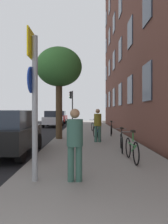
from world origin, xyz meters
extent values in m
plane|color=#332D28|center=(-2.40, 15.00, 0.00)|extent=(41.80, 41.80, 0.00)
cube|color=black|center=(-4.50, 15.00, 0.01)|extent=(7.00, 38.00, 0.01)
cube|color=gray|center=(1.10, 15.00, 0.06)|extent=(4.20, 38.00, 0.12)
cube|color=#2D3847|center=(3.42, 9.14, 2.88)|extent=(0.06, 1.35, 1.67)
cube|color=#2D3847|center=(3.42, 12.71, 2.88)|extent=(0.06, 1.35, 1.67)
cube|color=#2D3847|center=(3.42, 16.29, 2.88)|extent=(0.06, 1.35, 1.67)
cube|color=#2D3847|center=(3.42, 19.86, 2.88)|extent=(0.06, 1.35, 1.67)
cube|color=#2D3847|center=(3.42, 23.43, 2.88)|extent=(0.06, 1.35, 1.67)
cube|color=#2D3847|center=(3.42, 27.00, 2.88)|extent=(0.06, 1.35, 1.67)
cube|color=#2D3847|center=(3.42, 9.14, 6.30)|extent=(0.06, 1.35, 1.67)
cube|color=#2D3847|center=(3.42, 12.71, 6.30)|extent=(0.06, 1.35, 1.67)
cube|color=#2D3847|center=(3.42, 16.29, 6.30)|extent=(0.06, 1.35, 1.67)
cube|color=#2D3847|center=(3.42, 19.86, 6.30)|extent=(0.06, 1.35, 1.67)
cube|color=#2D3847|center=(3.42, 23.43, 6.30)|extent=(0.06, 1.35, 1.67)
cube|color=#2D3847|center=(3.42, 27.00, 6.30)|extent=(0.06, 1.35, 1.67)
cube|color=#2D3847|center=(3.42, 16.29, 9.72)|extent=(0.06, 1.35, 1.67)
cube|color=#2D3847|center=(3.42, 19.86, 9.72)|extent=(0.06, 1.35, 1.67)
cube|color=#2D3847|center=(3.42, 23.43, 9.72)|extent=(0.06, 1.35, 1.67)
cube|color=#2D3847|center=(3.42, 27.00, 9.72)|extent=(0.06, 1.35, 1.67)
cube|color=#2D3847|center=(3.42, 23.43, 13.14)|extent=(0.06, 1.35, 1.67)
cube|color=#2D3847|center=(3.42, 27.00, 13.14)|extent=(0.06, 1.35, 1.67)
cylinder|color=gray|center=(-0.40, 4.15, 1.66)|extent=(0.12, 0.12, 3.09)
cube|color=yellow|center=(-0.48, 4.15, 3.02)|extent=(0.03, 0.60, 0.60)
cylinder|color=#14339E|center=(-0.48, 4.15, 2.27)|extent=(0.03, 0.56, 0.56)
cylinder|color=black|center=(-0.66, 24.18, 1.99)|extent=(0.12, 0.12, 3.75)
cube|color=black|center=(-0.84, 24.18, 3.42)|extent=(0.20, 0.24, 0.80)
sphere|color=#4B0707|center=(-0.95, 24.18, 3.68)|extent=(0.16, 0.16, 0.16)
sphere|color=#523707|center=(-0.95, 24.18, 3.42)|extent=(0.16, 0.16, 0.16)
sphere|color=green|center=(-0.95, 24.18, 3.16)|extent=(0.16, 0.16, 0.16)
cylinder|color=#4C3823|center=(-0.71, 11.34, 1.69)|extent=(0.35, 0.35, 3.13)
ellipsoid|color=#387533|center=(-0.71, 11.34, 4.00)|extent=(2.48, 2.48, 2.11)
torus|color=black|center=(2.05, 6.46, 0.44)|extent=(0.06, 0.64, 0.64)
torus|color=black|center=(2.07, 5.49, 0.44)|extent=(0.06, 0.64, 0.64)
cylinder|color=#267233|center=(2.06, 5.97, 0.62)|extent=(0.06, 0.82, 0.04)
cylinder|color=#267233|center=(2.07, 5.73, 0.54)|extent=(0.06, 0.50, 0.27)
cylinder|color=#267233|center=(2.06, 5.83, 0.86)|extent=(0.04, 0.04, 0.28)
cube|color=black|center=(2.06, 5.83, 1.02)|extent=(0.10, 0.24, 0.06)
cylinder|color=#4C4C4C|center=(2.05, 6.46, 0.94)|extent=(0.42, 0.04, 0.03)
torus|color=black|center=(2.11, 8.18, 0.42)|extent=(0.12, 0.60, 0.60)
torus|color=black|center=(1.98, 7.12, 0.42)|extent=(0.12, 0.60, 0.60)
cylinder|color=black|center=(2.04, 7.65, 0.59)|extent=(0.16, 0.91, 0.04)
cylinder|color=black|center=(2.01, 7.39, 0.51)|extent=(0.11, 0.55, 0.30)
cylinder|color=black|center=(2.02, 7.49, 0.82)|extent=(0.04, 0.04, 0.28)
cube|color=black|center=(2.02, 7.49, 0.98)|extent=(0.10, 0.24, 0.06)
cylinder|color=#4C4C4C|center=(2.11, 8.18, 0.90)|extent=(0.42, 0.08, 0.03)
torus|color=black|center=(1.24, 11.69, 0.44)|extent=(0.16, 0.64, 0.65)
torus|color=black|center=(1.42, 10.74, 0.44)|extent=(0.16, 0.64, 0.65)
cylinder|color=#194C99|center=(1.33, 11.22, 0.62)|extent=(0.20, 0.81, 0.04)
cylinder|color=#194C99|center=(1.37, 10.98, 0.54)|extent=(0.14, 0.50, 0.27)
cylinder|color=#194C99|center=(1.35, 11.08, 0.87)|extent=(0.04, 0.04, 0.28)
cube|color=black|center=(1.35, 11.08, 1.03)|extent=(0.10, 0.24, 0.06)
cylinder|color=#4C4C4C|center=(1.24, 11.69, 0.95)|extent=(0.42, 0.11, 0.03)
torus|color=black|center=(2.41, 13.38, 0.43)|extent=(0.14, 0.61, 0.62)
torus|color=black|center=(2.24, 12.38, 0.43)|extent=(0.14, 0.61, 0.62)
cylinder|color=black|center=(2.32, 12.88, 0.60)|extent=(0.19, 0.86, 0.04)
cylinder|color=black|center=(2.28, 12.63, 0.52)|extent=(0.13, 0.52, 0.28)
cylinder|color=black|center=(2.30, 12.73, 0.84)|extent=(0.04, 0.04, 0.28)
cube|color=black|center=(2.30, 12.73, 1.00)|extent=(0.10, 0.24, 0.06)
cylinder|color=#4C4C4C|center=(2.41, 13.38, 0.92)|extent=(0.42, 0.10, 0.03)
torus|color=black|center=(1.26, 15.66, 0.45)|extent=(0.16, 0.65, 0.66)
torus|color=black|center=(1.44, 14.68, 0.45)|extent=(0.16, 0.65, 0.66)
cylinder|color=#267233|center=(1.35, 15.17, 0.63)|extent=(0.19, 0.84, 0.04)
cylinder|color=#267233|center=(1.39, 14.93, 0.55)|extent=(0.13, 0.51, 0.28)
cylinder|color=#267233|center=(1.38, 15.03, 0.88)|extent=(0.04, 0.04, 0.28)
cube|color=black|center=(1.38, 15.03, 1.04)|extent=(0.10, 0.24, 0.06)
cylinder|color=#4C4C4C|center=(1.26, 15.66, 0.96)|extent=(0.42, 0.10, 0.03)
cylinder|color=#33594C|center=(0.37, 4.11, 0.50)|extent=(0.14, 0.14, 0.75)
cylinder|color=#33594C|center=(0.54, 4.11, 0.50)|extent=(0.14, 0.14, 0.75)
cylinder|color=#33594C|center=(0.45, 4.11, 1.15)|extent=(0.38, 0.38, 0.56)
sphere|color=#936B4C|center=(0.45, 4.11, 1.56)|extent=(0.20, 0.20, 0.20)
cylinder|color=#33594C|center=(1.22, 10.00, 0.51)|extent=(0.15, 0.15, 0.78)
cylinder|color=#33594C|center=(1.39, 10.00, 0.51)|extent=(0.15, 0.15, 0.78)
cylinder|color=olive|center=(1.30, 10.00, 1.19)|extent=(0.45, 0.45, 0.58)
sphere|color=#936B4C|center=(1.30, 10.00, 1.60)|extent=(0.21, 0.21, 0.21)
cube|color=black|center=(-2.10, 7.47, 0.68)|extent=(1.90, 4.00, 0.70)
cube|color=#2D3847|center=(-2.10, 7.27, 1.33)|extent=(1.55, 2.26, 0.60)
cylinder|color=black|center=(-2.90, 8.73, 0.33)|extent=(0.22, 0.64, 0.64)
cylinder|color=black|center=(-1.31, 8.73, 0.33)|extent=(0.22, 0.64, 0.64)
cylinder|color=black|center=(-1.31, 6.21, 0.33)|extent=(0.22, 0.64, 0.64)
cube|color=silver|center=(-2.47, 21.84, 0.68)|extent=(1.88, 4.04, 0.70)
cube|color=#1E232D|center=(-2.47, 21.64, 1.33)|extent=(1.55, 2.28, 0.60)
cylinder|color=black|center=(-3.27, 23.11, 0.33)|extent=(0.22, 0.64, 0.64)
cylinder|color=black|center=(-1.67, 23.11, 0.33)|extent=(0.22, 0.64, 0.64)
cylinder|color=black|center=(-3.27, 20.56, 0.33)|extent=(0.22, 0.64, 0.64)
cylinder|color=black|center=(-1.67, 20.56, 0.33)|extent=(0.22, 0.64, 0.64)
cube|color=red|center=(-2.60, 27.89, 0.68)|extent=(1.87, 4.15, 0.70)
cube|color=#384756|center=(-2.60, 27.68, 1.33)|extent=(1.56, 2.33, 0.60)
cylinder|color=black|center=(-3.44, 29.22, 0.33)|extent=(0.22, 0.64, 0.64)
cylinder|color=black|center=(-1.75, 29.22, 0.33)|extent=(0.22, 0.64, 0.64)
cylinder|color=black|center=(-3.44, 26.57, 0.33)|extent=(0.22, 0.64, 0.64)
cylinder|color=black|center=(-1.75, 26.57, 0.33)|extent=(0.22, 0.64, 0.64)
camera|label=1|loc=(0.64, -0.53, 1.61)|focal=35.24mm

